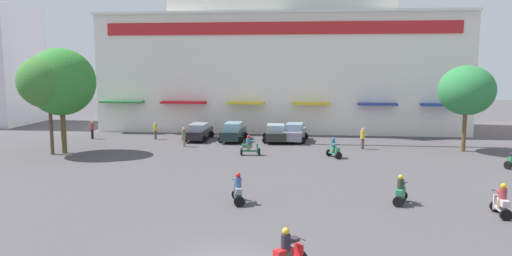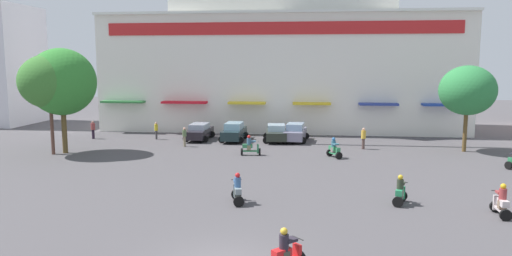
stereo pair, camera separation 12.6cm
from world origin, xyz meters
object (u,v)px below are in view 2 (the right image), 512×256
(parked_car_1, at_px, (234,132))
(parked_car_2, at_px, (276,133))
(scooter_rider_0, at_px, (286,253))
(pedestrian_1, at_px, (363,137))
(plaza_tree_0, at_px, (62,82))
(plaza_tree_1, at_px, (467,90))
(pedestrian_2, at_px, (156,129))
(plaza_tree_2, at_px, (49,82))
(parked_car_0, at_px, (199,132))
(scooter_rider_2, at_px, (250,147))
(streetlamp_near, at_px, (50,108))
(parked_car_3, at_px, (295,132))
(pedestrian_0, at_px, (93,129))
(pedestrian_3, at_px, (185,136))
(scooter_rider_1, at_px, (400,192))
(scooter_rider_5, at_px, (237,190))
(scooter_rider_3, at_px, (334,149))
(scooter_rider_6, at_px, (501,203))

(parked_car_1, bearing_deg, parked_car_2, 0.89)
(scooter_rider_0, distance_m, pedestrian_1, 23.65)
(plaza_tree_0, height_order, plaza_tree_1, plaza_tree_0)
(scooter_rider_0, bearing_deg, pedestrian_2, 116.47)
(plaza_tree_1, height_order, parked_car_2, plaza_tree_1)
(plaza_tree_2, xyz_separation_m, parked_car_0, (9.36, 7.90, -4.71))
(scooter_rider_2, distance_m, pedestrian_2, 11.35)
(pedestrian_2, xyz_separation_m, streetlamp_near, (-5.59, -7.61, 2.62))
(scooter_rider_2, height_order, pedestrian_2, pedestrian_2)
(parked_car_3, relative_size, pedestrian_0, 2.60)
(parked_car_2, height_order, pedestrian_3, pedestrian_3)
(parked_car_2, distance_m, scooter_rider_1, 19.36)
(pedestrian_0, bearing_deg, plaza_tree_1, -5.00)
(plaza_tree_0, relative_size, parked_car_0, 1.79)
(plaza_tree_0, xyz_separation_m, parked_car_0, (8.73, 7.29, -4.66))
(pedestrian_1, bearing_deg, plaza_tree_1, -1.31)
(parked_car_1, relative_size, scooter_rider_5, 2.85)
(scooter_rider_5, relative_size, pedestrian_3, 0.97)
(plaza_tree_1, xyz_separation_m, parked_car_1, (-18.54, 3.04, -3.93))
(streetlamp_near, bearing_deg, plaza_tree_1, 8.22)
(scooter_rider_3, xyz_separation_m, pedestrian_1, (2.48, 3.76, 0.36))
(plaza_tree_1, xyz_separation_m, scooter_rider_0, (-12.66, -22.94, -4.12))
(plaza_tree_0, xyz_separation_m, plaza_tree_1, (30.44, 4.04, -0.67))
(plaza_tree_1, height_order, scooter_rider_5, plaza_tree_1)
(pedestrian_1, bearing_deg, streetlamp_near, -168.75)
(parked_car_1, relative_size, scooter_rider_3, 3.00)
(plaza_tree_2, distance_m, pedestrian_0, 8.69)
(scooter_rider_3, relative_size, streetlamp_near, 0.25)
(scooter_rider_1, height_order, pedestrian_1, pedestrian_1)
(plaza_tree_1, bearing_deg, plaza_tree_0, -172.44)
(parked_car_1, xyz_separation_m, scooter_rider_5, (3.13, -18.60, -0.16))
(pedestrian_0, xyz_separation_m, streetlamp_near, (0.19, -7.26, 2.60))
(parked_car_3, height_order, streetlamp_near, streetlamp_near)
(parked_car_2, distance_m, scooter_rider_3, 8.16)
(parked_car_1, bearing_deg, pedestrian_2, 179.53)
(parked_car_3, xyz_separation_m, scooter_rider_2, (-3.13, -6.68, -0.17))
(plaza_tree_1, relative_size, scooter_rider_5, 4.28)
(parked_car_0, xyz_separation_m, parked_car_1, (3.17, -0.20, 0.06))
(parked_car_0, relative_size, scooter_rider_3, 2.99)
(parked_car_3, distance_m, scooter_rider_5, 19.01)
(scooter_rider_2, bearing_deg, parked_car_2, 77.11)
(pedestrian_2, bearing_deg, scooter_rider_6, -41.05)
(parked_car_2, distance_m, pedestrian_2, 10.81)
(plaza_tree_1, height_order, scooter_rider_3, plaza_tree_1)
(parked_car_1, bearing_deg, scooter_rider_1, -58.37)
(parked_car_0, bearing_deg, scooter_rider_0, -70.93)
(plaza_tree_0, height_order, scooter_rider_1, plaza_tree_0)
(scooter_rider_5, bearing_deg, pedestrian_3, 113.77)
(scooter_rider_3, bearing_deg, parked_car_3, 113.62)
(parked_car_2, bearing_deg, scooter_rider_1, -67.87)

